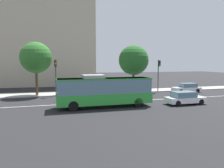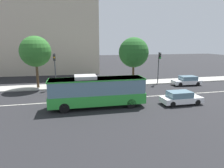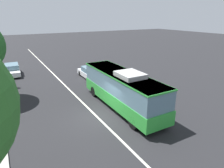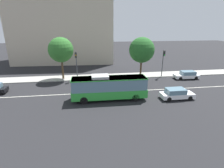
% 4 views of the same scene
% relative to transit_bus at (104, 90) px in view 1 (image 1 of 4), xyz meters
% --- Properties ---
extents(ground_plane, '(160.00, 160.00, 0.00)m').
position_rel_transit_bus_xyz_m(ground_plane, '(-0.52, 2.66, -1.81)').
color(ground_plane, black).
extents(sidewalk_kerb, '(80.00, 3.56, 0.14)m').
position_rel_transit_bus_xyz_m(sidewalk_kerb, '(-0.52, 10.89, -1.74)').
color(sidewalk_kerb, '#9E9B93').
rests_on(sidewalk_kerb, ground_plane).
extents(lane_centre_line, '(76.00, 0.16, 0.01)m').
position_rel_transit_bus_xyz_m(lane_centre_line, '(-0.52, 2.66, -1.80)').
color(lane_centre_line, silver).
rests_on(lane_centre_line, ground_plane).
extents(transit_bus, '(10.03, 2.63, 3.46)m').
position_rel_transit_bus_xyz_m(transit_bus, '(0.00, 0.00, 0.00)').
color(transit_bus, green).
rests_on(transit_bus, ground_plane).
extents(sedan_white, '(4.50, 1.83, 1.46)m').
position_rel_transit_bus_xyz_m(sedan_white, '(9.20, -1.07, -1.09)').
color(sedan_white, white).
rests_on(sedan_white, ground_plane).
extents(sedan_white_ahead, '(4.57, 1.99, 1.46)m').
position_rel_transit_bus_xyz_m(sedan_white_ahead, '(15.68, 7.54, -1.09)').
color(sedan_white_ahead, white).
rests_on(sedan_white_ahead, ground_plane).
extents(traffic_light_near_corner, '(0.33, 0.62, 5.20)m').
position_rel_transit_bus_xyz_m(traffic_light_near_corner, '(-4.67, 9.44, 1.75)').
color(traffic_light_near_corner, '#47474C').
rests_on(traffic_light_near_corner, ground_plane).
extents(traffic_light_mid_block, '(0.33, 0.62, 5.20)m').
position_rel_transit_bus_xyz_m(traffic_light_mid_block, '(11.52, 9.28, 1.75)').
color(traffic_light_mid_block, '#47474C').
rests_on(traffic_light_mid_block, ground_plane).
extents(street_tree_kerbside_left, '(4.42, 4.42, 7.68)m').
position_rel_transit_bus_xyz_m(street_tree_kerbside_left, '(-7.30, 10.44, 3.64)').
color(street_tree_kerbside_left, '#4C3823').
rests_on(street_tree_kerbside_left, ground_plane).
extents(street_tree_kerbside_centre, '(4.79, 4.79, 7.55)m').
position_rel_transit_bus_xyz_m(street_tree_kerbside_centre, '(7.54, 10.33, 3.33)').
color(street_tree_kerbside_centre, '#4C3823').
rests_on(street_tree_kerbside_centre, ground_plane).
extents(office_block_background, '(25.82, 14.92, 20.40)m').
position_rel_transit_bus_xyz_m(office_block_background, '(-8.43, 28.92, 8.39)').
color(office_block_background, '#B7A893').
rests_on(office_block_background, ground_plane).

